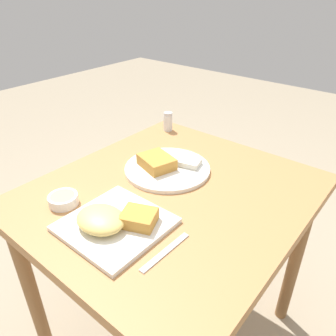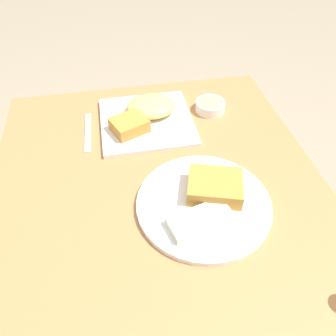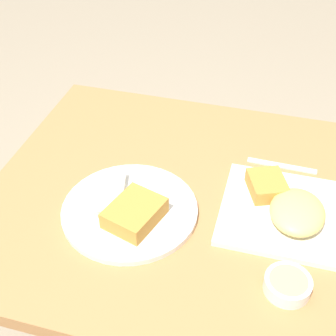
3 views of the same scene
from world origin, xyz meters
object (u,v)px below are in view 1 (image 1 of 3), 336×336
Objects in this scene: plate_square_near at (113,222)px; salt_shaker at (168,123)px; sauce_ramekin at (63,199)px; plate_oval_far at (166,166)px; butter_knife at (165,252)px.

plate_square_near is 0.68m from salt_shaker.
sauce_ramekin is 1.07× the size of salt_shaker.
salt_shaker reaches higher than plate_square_near.
sauce_ramekin is (-0.11, -0.35, 0.00)m from plate_oval_far.
sauce_ramekin reaches higher than butter_knife.
plate_square_near is at bearing 97.61° from butter_knife.
plate_oval_far is 3.62× the size of salt_shaker.
butter_knife is at bearing -51.02° from salt_shaker.
butter_knife is (0.37, 0.04, -0.01)m from sauce_ramekin.
plate_oval_far reaches higher than butter_knife.
butter_knife is (0.26, -0.31, -0.01)m from plate_oval_far.
salt_shaker reaches higher than plate_oval_far.
salt_shaker reaches higher than sauce_ramekin.
plate_square_near reaches higher than butter_knife.
plate_square_near is 0.20m from sauce_ramekin.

